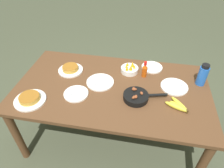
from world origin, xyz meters
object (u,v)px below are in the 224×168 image
object	(u,v)px
hot_sauce_bottle	(145,70)
banana_bunch	(178,106)
water_bottle	(203,75)
fruit_bowl_mango	(130,69)
skillet	(137,97)
empty_plate_far_left	(174,87)
empty_plate_near_front	(152,67)
empty_plate_far_right	(76,94)
frittata_plate_center	(30,99)
empty_plate_mid_edge	(100,82)
frittata_plate_side	(71,69)

from	to	relation	value
hot_sauce_bottle	banana_bunch	bearing A→B (deg)	-51.27
banana_bunch	water_bottle	world-z (taller)	water_bottle
banana_bunch	fruit_bowl_mango	distance (m)	0.61
skillet	hot_sauce_bottle	size ratio (longest dim) A/B	2.24
empty_plate_far_left	empty_plate_near_front	bearing A→B (deg)	127.51
empty_plate_near_front	fruit_bowl_mango	bearing A→B (deg)	-153.81
empty_plate_far_right	fruit_bowl_mango	size ratio (longest dim) A/B	1.25
frittata_plate_center	empty_plate_mid_edge	distance (m)	0.63
skillet	empty_plate_far_left	bearing A→B (deg)	19.49
skillet	empty_plate_far_left	distance (m)	0.39
banana_bunch	hot_sauce_bottle	bearing A→B (deg)	128.73
frittata_plate_side	fruit_bowl_mango	world-z (taller)	fruit_bowl_mango
banana_bunch	skillet	bearing A→B (deg)	173.61
skillet	empty_plate_far_left	world-z (taller)	skillet
skillet	frittata_plate_side	size ratio (longest dim) A/B	1.51
banana_bunch	empty_plate_near_front	distance (m)	0.57
frittata_plate_side	water_bottle	bearing A→B (deg)	1.23
banana_bunch	frittata_plate_center	world-z (taller)	frittata_plate_center
empty_plate_mid_edge	water_bottle	world-z (taller)	water_bottle
banana_bunch	hot_sauce_bottle	xyz separation A→B (m)	(-0.30, 0.37, 0.05)
empty_plate_near_front	empty_plate_far_left	world-z (taller)	same
skillet	empty_plate_mid_edge	size ratio (longest dim) A/B	1.45
skillet	fruit_bowl_mango	xyz separation A→B (m)	(-0.10, 0.38, 0.01)
skillet	hot_sauce_bottle	distance (m)	0.34
empty_plate_mid_edge	hot_sauce_bottle	xyz separation A→B (m)	(0.40, 0.18, 0.06)
skillet	frittata_plate_center	world-z (taller)	skillet
water_bottle	skillet	bearing A→B (deg)	-150.92
empty_plate_far_right	empty_plate_mid_edge	size ratio (longest dim) A/B	0.84
banana_bunch	empty_plate_mid_edge	distance (m)	0.72
banana_bunch	fruit_bowl_mango	size ratio (longest dim) A/B	1.16
frittata_plate_side	empty_plate_near_front	world-z (taller)	frittata_plate_side
banana_bunch	frittata_plate_center	size ratio (longest dim) A/B	0.75
empty_plate_mid_edge	water_bottle	size ratio (longest dim) A/B	1.20
fruit_bowl_mango	frittata_plate_center	bearing A→B (deg)	-143.94
empty_plate_far_right	banana_bunch	bearing A→B (deg)	0.08
frittata_plate_center	empty_plate_near_front	bearing A→B (deg)	34.06
skillet	fruit_bowl_mango	world-z (taller)	fruit_bowl_mango
empty_plate_near_front	fruit_bowl_mango	xyz separation A→B (m)	(-0.22, -0.11, 0.03)
empty_plate_far_left	fruit_bowl_mango	xyz separation A→B (m)	(-0.43, 0.16, 0.03)
skillet	frittata_plate_center	size ratio (longest dim) A/B	1.40
hot_sauce_bottle	empty_plate_near_front	bearing A→B (deg)	64.75
banana_bunch	empty_plate_far_left	bearing A→B (deg)	93.71
empty_plate_far_left	empty_plate_far_right	xyz separation A→B (m)	(-0.85, -0.25, 0.00)
frittata_plate_center	hot_sauce_bottle	bearing A→B (deg)	29.37
frittata_plate_center	water_bottle	xyz separation A→B (m)	(1.44, 0.50, 0.08)
empty_plate_near_front	empty_plate_far_right	bearing A→B (deg)	-140.56
frittata_plate_center	hot_sauce_bottle	distance (m)	1.06
empty_plate_near_front	water_bottle	distance (m)	0.49
frittata_plate_side	hot_sauce_bottle	distance (m)	0.74
banana_bunch	frittata_plate_side	xyz separation A→B (m)	(-1.03, 0.32, 0.00)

